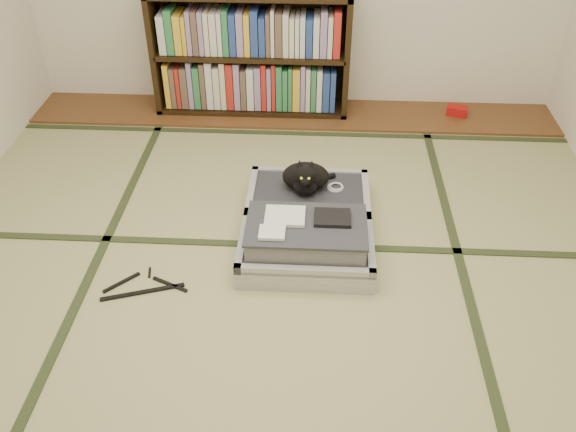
{
  "coord_description": "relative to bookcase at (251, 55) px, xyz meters",
  "views": [
    {
      "loc": [
        0.19,
        -2.27,
        2.21
      ],
      "look_at": [
        0.05,
        0.35,
        0.25
      ],
      "focal_mm": 38.0,
      "sensor_mm": 36.0,
      "label": 1
    }
  ],
  "objects": [
    {
      "name": "room_shell",
      "position": [
        0.32,
        -2.07,
        1.01
      ],
      "size": [
        4.5,
        4.5,
        4.5
      ],
      "color": "white",
      "rests_on": "ground"
    },
    {
      "name": "suitcase",
      "position": [
        0.47,
        -1.61,
        -0.35
      ],
      "size": [
        0.73,
        0.97,
        0.29
      ],
      "color": "silver",
      "rests_on": "floor"
    },
    {
      "name": "hanger",
      "position": [
        -0.36,
        -2.06,
        -0.44
      ],
      "size": [
        0.44,
        0.27,
        0.01
      ],
      "color": "black",
      "rests_on": "floor"
    },
    {
      "name": "floor",
      "position": [
        0.32,
        -2.07,
        -0.45
      ],
      "size": [
        4.5,
        4.5,
        0.0
      ],
      "primitive_type": "plane",
      "color": "tan",
      "rests_on": "ground"
    },
    {
      "name": "tatami_borders",
      "position": [
        0.32,
        -1.57,
        -0.45
      ],
      "size": [
        4.0,
        4.5,
        0.01
      ],
      "color": "#2D381E",
      "rests_on": "ground"
    },
    {
      "name": "red_item",
      "position": [
        1.58,
        -0.04,
        -0.4
      ],
      "size": [
        0.17,
        0.13,
        0.07
      ],
      "primitive_type": "cube",
      "rotation": [
        0.0,
        0.0,
        -0.3
      ],
      "color": "#AE100D",
      "rests_on": "wood_strip"
    },
    {
      "name": "cat",
      "position": [
        0.45,
        -1.31,
        -0.22
      ],
      "size": [
        0.32,
        0.32,
        0.26
      ],
      "color": "black",
      "rests_on": "suitcase"
    },
    {
      "name": "bookcase",
      "position": [
        0.0,
        0.0,
        0.0
      ],
      "size": [
        1.46,
        0.33,
        0.94
      ],
      "color": "black",
      "rests_on": "wood_strip"
    },
    {
      "name": "wood_strip",
      "position": [
        0.32,
        -0.07,
        -0.44
      ],
      "size": [
        4.0,
        0.5,
        0.02
      ],
      "primitive_type": "cube",
      "color": "brown",
      "rests_on": "ground"
    },
    {
      "name": "cable_coil",
      "position": [
        0.63,
        -1.28,
        -0.3
      ],
      "size": [
        0.1,
        0.1,
        0.02
      ],
      "color": "white",
      "rests_on": "suitcase"
    }
  ]
}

